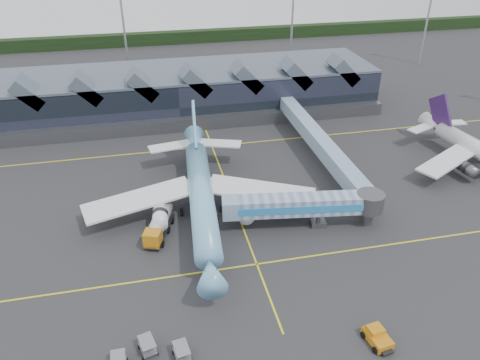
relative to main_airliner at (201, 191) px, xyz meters
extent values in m
plane|color=#262628|center=(5.32, -5.54, -3.87)|extent=(260.00, 260.00, 0.00)
cube|color=yellow|center=(5.32, -13.54, -3.86)|extent=(120.00, 0.25, 0.01)
cube|color=yellow|center=(5.32, 22.46, -3.86)|extent=(120.00, 0.25, 0.01)
cube|color=yellow|center=(5.32, 4.46, -3.86)|extent=(0.25, 60.00, 0.01)
cube|color=black|center=(5.32, 104.46, -1.87)|extent=(260.00, 4.00, 4.00)
cube|color=black|center=(0.32, 42.46, 0.63)|extent=(90.00, 20.00, 9.00)
cube|color=#4F5A69|center=(0.32, 42.46, 5.33)|extent=(90.00, 20.00, 0.60)
cube|color=#515258|center=(0.32, 31.46, -2.57)|extent=(90.00, 2.50, 2.60)
cube|color=#4F5A69|center=(-28.68, 35.46, 5.43)|extent=(6.43, 6.00, 6.43)
cube|color=#4F5A69|center=(-17.68, 35.46, 5.43)|extent=(6.43, 6.00, 6.43)
cube|color=#4F5A69|center=(-6.68, 35.46, 5.43)|extent=(6.43, 6.00, 6.43)
cube|color=#4F5A69|center=(4.32, 35.46, 5.43)|extent=(6.43, 6.00, 6.43)
cube|color=#4F5A69|center=(15.32, 35.46, 5.43)|extent=(6.43, 6.00, 6.43)
cube|color=#4F5A69|center=(26.32, 35.46, 5.43)|extent=(6.43, 6.00, 6.43)
cube|color=#4F5A69|center=(37.32, 35.46, 5.43)|extent=(6.43, 6.00, 6.43)
cylinder|color=#97999F|center=(-9.68, 66.46, 7.13)|extent=(0.56, 0.56, 22.00)
cylinder|color=#97999F|center=(35.32, 66.46, 7.13)|extent=(0.56, 0.56, 22.00)
cylinder|color=#97999F|center=(75.32, 64.46, 7.13)|extent=(0.56, 0.56, 22.00)
cylinder|color=#6BB0D9|center=(-0.11, -1.33, 0.02)|extent=(5.96, 29.36, 3.60)
cone|color=#6BB0D9|center=(-1.50, -18.35, 0.02)|extent=(3.99, 5.28, 3.60)
cube|color=black|center=(-1.55, -18.98, 0.77)|extent=(1.39, 0.45, 0.48)
cone|color=#6BB0D9|center=(1.35, 16.53, 0.29)|extent=(4.13, 6.94, 3.60)
cube|color=white|center=(-9.18, 0.63, -0.61)|extent=(17.16, 9.04, 1.19)
cube|color=white|center=(9.16, -0.87, -0.61)|extent=(17.18, 11.30, 1.19)
cylinder|color=white|center=(-6.39, -2.91, -1.51)|extent=(2.63, 5.16, 2.23)
cylinder|color=white|center=(5.84, -3.90, -1.51)|extent=(2.63, 5.16, 2.23)
cube|color=#6BB0D9|center=(1.21, 14.86, 4.04)|extent=(1.17, 9.21, 9.92)
cube|color=white|center=(-3.17, 15.64, 0.29)|extent=(7.87, 4.09, 0.24)
cube|color=white|center=(5.66, 14.92, 0.29)|extent=(8.04, 5.16, 0.24)
cylinder|color=#515258|center=(-1.23, -15.03, -2.82)|extent=(0.27, 0.27, 2.08)
cylinder|color=#515258|center=(-3.05, 0.17, -2.82)|extent=(0.27, 0.27, 2.08)
cylinder|color=#515258|center=(3.04, -0.33, -2.82)|extent=(0.27, 0.27, 2.08)
cylinder|color=black|center=(-1.23, -15.03, -3.49)|extent=(0.53, 1.36, 1.33)
cone|color=white|center=(48.65, 15.75, -0.26)|extent=(3.82, 5.40, 3.12)
cube|color=white|center=(43.23, 2.37, -1.04)|extent=(13.45, 9.42, 1.04)
cylinder|color=#515258|center=(46.02, 0.20, -1.82)|extent=(2.47, 3.99, 1.94)
cube|color=#371B51|center=(48.83, 14.51, 2.63)|extent=(1.49, 7.01, 7.62)
cube|color=white|center=(45.30, 14.30, -0.26)|extent=(6.34, 4.29, 0.26)
cube|color=white|center=(52.27, 15.33, -0.26)|extent=(6.14, 2.76, 0.26)
cylinder|color=#515258|center=(47.85, 2.99, -2.96)|extent=(0.29, 0.29, 1.81)
cube|color=#677FAC|center=(13.55, -6.61, -0.10)|extent=(18.63, 5.36, 2.67)
cube|color=#2880C8|center=(13.34, -8.02, -0.10)|extent=(18.25, 2.73, 1.11)
cube|color=#677FAC|center=(3.52, -5.16, -0.10)|extent=(2.79, 3.26, 2.76)
cylinder|color=#515258|center=(16.28, -7.00, -1.98)|extent=(0.64, 0.64, 3.77)
cube|color=#515258|center=(16.28, -7.00, -3.45)|extent=(2.45, 2.14, 0.83)
cylinder|color=black|center=(15.37, -6.87, -3.54)|extent=(0.48, 0.87, 0.83)
cylinder|color=black|center=(17.19, -7.13, -3.54)|extent=(0.48, 0.87, 0.83)
cylinder|color=#515258|center=(23.58, -8.05, -0.10)|extent=(4.05, 4.05, 2.76)
cylinder|color=#515258|center=(23.58, -8.05, -1.98)|extent=(1.66, 1.66, 3.77)
cube|color=black|center=(-6.69, -4.15, -3.16)|extent=(4.92, 8.70, 0.47)
cube|color=#C77812|center=(-7.75, -7.15, -2.18)|extent=(2.81, 2.69, 2.06)
cube|color=black|center=(-8.00, -7.86, -1.71)|extent=(1.99, 0.82, 0.94)
cylinder|color=silver|center=(-6.32, -3.09, -1.90)|extent=(3.84, 5.84, 2.16)
sphere|color=silver|center=(-5.42, -0.52, -1.90)|extent=(2.06, 2.06, 2.06)
sphere|color=silver|center=(-7.22, -5.65, -1.90)|extent=(2.06, 2.06, 2.06)
cylinder|color=black|center=(-8.73, -6.41, -3.40)|extent=(0.62, 0.99, 0.94)
cylinder|color=black|center=(-6.52, -7.19, -3.40)|extent=(0.62, 0.99, 0.94)
cylinder|color=black|center=(-7.64, -3.32, -3.40)|extent=(0.62, 0.99, 0.94)
cylinder|color=black|center=(-5.43, -4.09, -3.40)|extent=(0.62, 0.99, 0.94)
cylinder|color=black|center=(-6.86, -1.11, -3.40)|extent=(0.62, 0.99, 0.94)
cylinder|color=black|center=(-4.65, -1.88, -3.40)|extent=(0.62, 0.99, 0.94)
cube|color=#C77812|center=(14.88, -28.73, -3.23)|extent=(2.48, 3.55, 0.91)
cube|color=#C77812|center=(14.80, -28.19, -2.55)|extent=(1.84, 1.69, 0.64)
cube|color=black|center=(15.15, -30.43, -3.46)|extent=(1.37, 0.92, 0.27)
cylinder|color=black|center=(14.02, -29.97, -3.50)|extent=(0.38, 0.76, 0.73)
cylinder|color=black|center=(16.09, -29.64, -3.50)|extent=(0.38, 0.76, 0.73)
cylinder|color=black|center=(13.68, -27.81, -3.50)|extent=(0.38, 0.76, 0.73)
cylinder|color=black|center=(15.75, -27.49, -3.50)|extent=(0.38, 0.76, 0.73)
cube|color=gray|center=(-9.38, -24.68, -3.29)|extent=(2.01, 2.61, 0.16)
cube|color=gray|center=(-9.38, -24.68, -2.29)|extent=(2.01, 2.61, 0.08)
cylinder|color=black|center=(-8.83, -23.66, -3.68)|extent=(0.22, 0.40, 0.38)
cube|color=gray|center=(-5.94, -26.26, -3.29)|extent=(1.81, 2.51, 0.16)
cube|color=gray|center=(-5.94, -26.26, -2.29)|extent=(1.81, 2.51, 0.08)
cylinder|color=black|center=(-5.29, -25.31, -3.68)|extent=(0.18, 0.39, 0.38)
cube|color=gray|center=(-12.33, -26.20, -2.29)|extent=(1.48, 2.32, 0.08)
cylinder|color=black|center=(-11.55, -25.36, -3.68)|extent=(0.13, 0.38, 0.38)
camera|label=1|loc=(-7.09, -59.53, 36.91)|focal=35.00mm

